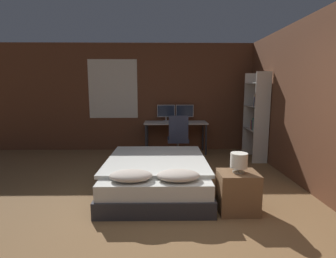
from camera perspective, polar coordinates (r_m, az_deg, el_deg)
ground_plane at (r=3.04m, az=2.86°, el=-22.65°), size 20.00×20.00×0.00m
wall_back at (r=6.74m, az=0.43°, el=6.87°), size 12.00×0.08×2.70m
wall_side_right at (r=4.67m, az=28.10°, el=4.91°), size 0.06×12.00×2.70m
bed at (r=4.19m, az=-2.53°, el=-9.90°), size 1.56×2.06×0.55m
nightstand at (r=3.58m, az=14.91°, el=-13.14°), size 0.49×0.41×0.53m
bedside_lamp at (r=3.45m, az=15.18°, el=-6.70°), size 0.21×0.21×0.25m
desk at (r=6.43m, az=1.68°, el=0.69°), size 1.53×0.61×0.77m
monitor_left at (r=6.59m, az=-0.43°, el=3.77°), size 0.44×0.16×0.41m
monitor_right at (r=6.61m, az=3.66°, el=3.77°), size 0.44×0.16×0.41m
keyboard at (r=6.22m, az=1.77°, el=1.38°), size 0.40×0.13×0.02m
computer_mouse at (r=6.24m, az=4.43°, el=1.47°), size 0.07×0.05×0.04m
office_chair at (r=5.80m, az=2.21°, el=-2.89°), size 0.52×0.52×1.01m
bookshelf at (r=6.07m, az=18.84°, el=3.15°), size 0.32×0.77×1.93m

